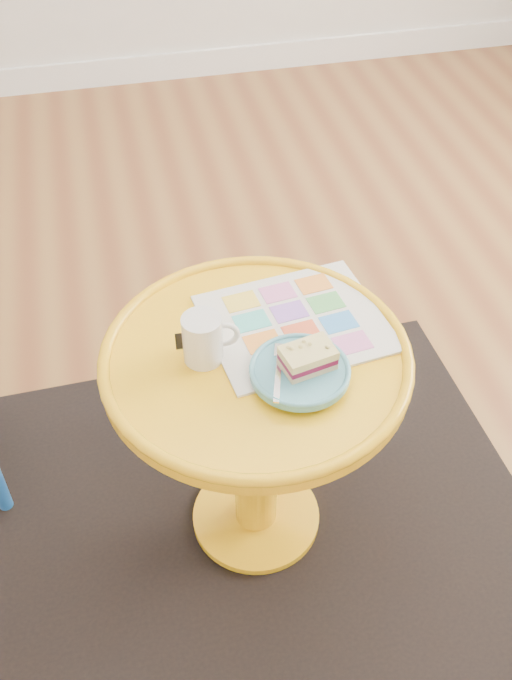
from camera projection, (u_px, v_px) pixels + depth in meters
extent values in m
plane|color=brown|center=(237.00, 395.00, 2.10)|extent=(4.00, 4.00, 0.00)
cube|color=white|center=(145.00, 69.00, 3.45)|extent=(4.00, 0.02, 0.12)
cube|color=black|center=(256.00, 519.00, 1.81)|extent=(1.33, 1.13, 0.01)
cylinder|color=#F0AC14|center=(256.00, 516.00, 1.80)|extent=(0.30, 0.30, 0.03)
cylinder|color=#F0AC14|center=(256.00, 448.00, 1.62)|extent=(0.10, 0.10, 0.50)
cylinder|color=#F0AC14|center=(256.00, 361.00, 1.43)|extent=(0.59, 0.59, 0.03)
cube|color=silver|center=(295.00, 323.00, 1.48)|extent=(0.37, 0.33, 0.01)
cylinder|color=silver|center=(202.00, 339.00, 1.38)|extent=(0.07, 0.07, 0.10)
torus|color=silver|center=(225.00, 335.00, 1.38)|extent=(0.06, 0.01, 0.06)
cylinder|color=#D1B78C|center=(201.00, 321.00, 1.35)|extent=(0.07, 0.07, 0.01)
cylinder|color=teal|center=(300.00, 376.00, 1.37)|extent=(0.07, 0.07, 0.01)
cylinder|color=teal|center=(300.00, 372.00, 1.36)|extent=(0.18, 0.18, 0.01)
cube|color=#D3BC8C|center=(307.00, 363.00, 1.36)|extent=(0.10, 0.08, 0.01)
cube|color=maroon|center=(308.00, 358.00, 1.35)|extent=(0.10, 0.08, 0.01)
cube|color=#EADB8C|center=(308.00, 353.00, 1.34)|extent=(0.10, 0.08, 0.02)
cube|color=silver|center=(278.00, 378.00, 1.34)|extent=(0.04, 0.11, 0.00)
cube|color=silver|center=(280.00, 351.00, 1.39)|extent=(0.03, 0.04, 0.00)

